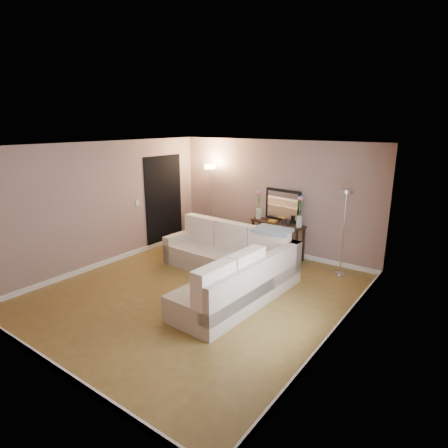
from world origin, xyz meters
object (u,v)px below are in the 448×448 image
Objects in this scene: sectional_sofa at (230,265)px; console_table at (274,237)px; floor_lamp_lit at (210,189)px; floor_lamp_unlit at (345,215)px.

sectional_sofa reaches higher than console_table.
sectional_sofa is 2.13× the size of console_table.
console_table is 2.02m from floor_lamp_lit.
console_table is at bearing 92.10° from sectional_sofa.
sectional_sofa is 2.42m from floor_lamp_unlit.
console_table is 0.68× the size of floor_lamp_lit.
sectional_sofa is at bearing -44.05° from floor_lamp_lit.
floor_lamp_unlit reaches higher than sectional_sofa.
floor_lamp_lit is at bearing -177.47° from console_table.
sectional_sofa is 1.63× the size of floor_lamp_unlit.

